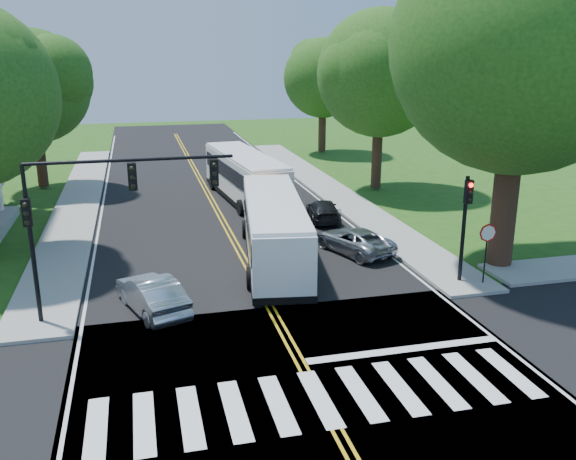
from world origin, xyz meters
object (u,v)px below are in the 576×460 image
object	(u,v)px
signal_ne	(465,215)
hatchback	(152,294)
dark_sedan	(323,210)
bus_lead	(274,228)
bus_follow	(245,176)
signal_nw	(99,201)
suv	(354,240)

from	to	relation	value
signal_ne	hatchback	distance (m)	12.71
dark_sedan	hatchback	bearing A→B (deg)	56.34
bus_lead	bus_follow	distance (m)	11.87
signal_nw	bus_lead	xyz separation A→B (m)	(7.21, 4.84, -2.82)
signal_nw	bus_follow	bearing A→B (deg)	64.44
signal_nw	signal_ne	distance (m)	14.13
signal_ne	dark_sedan	bearing A→B (deg)	103.57
bus_follow	hatchback	xyz separation A→B (m)	(-6.44, -16.46, -0.90)
suv	dark_sedan	xyz separation A→B (m)	(0.28, 5.87, -0.02)
dark_sedan	bus_follow	bearing A→B (deg)	-50.02
bus_lead	suv	size ratio (longest dim) A/B	2.65
bus_follow	hatchback	size ratio (longest dim) A/B	2.83
suv	dark_sedan	world-z (taller)	suv
signal_nw	signal_ne	size ratio (longest dim) A/B	1.62
bus_follow	dark_sedan	distance (m)	6.89
bus_follow	dark_sedan	world-z (taller)	bus_follow
signal_nw	suv	xyz separation A→B (m)	(11.17, 4.95, -3.76)
dark_sedan	signal_ne	bearing A→B (deg)	112.99
suv	dark_sedan	size ratio (longest dim) A/B	1.08
signal_ne	bus_follow	world-z (taller)	signal_ne
signal_ne	hatchback	world-z (taller)	signal_ne
signal_nw	suv	world-z (taller)	signal_nw
signal_ne	hatchback	size ratio (longest dim) A/B	1.05
signal_ne	suv	world-z (taller)	signal_ne
signal_nw	hatchback	xyz separation A→B (m)	(1.55, 0.23, -3.68)
suv	bus_follow	bearing A→B (deg)	-94.66
hatchback	suv	xyz separation A→B (m)	(9.63, 4.72, -0.09)
signal_nw	dark_sedan	distance (m)	16.20
signal_ne	bus_follow	xyz separation A→B (m)	(-6.07, 16.68, -1.36)
bus_follow	suv	size ratio (longest dim) A/B	2.73
signal_ne	hatchback	xyz separation A→B (m)	(-12.51, 0.22, -2.26)
bus_lead	bus_follow	xyz separation A→B (m)	(0.77, 11.85, 0.05)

